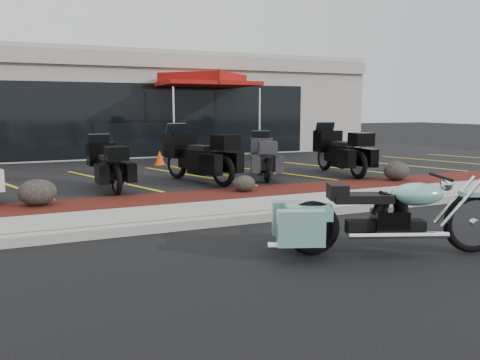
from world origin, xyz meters
name	(u,v)px	position (x,y,z in m)	size (l,w,h in m)	color
ground	(299,232)	(0.00, 0.00, 0.00)	(90.00, 90.00, 0.00)	black
curb	(273,215)	(0.00, 0.90, 0.07)	(24.00, 0.25, 0.15)	gray
sidewalk	(257,208)	(0.00, 1.60, 0.07)	(24.00, 1.20, 0.15)	gray
mulch_bed	(233,196)	(0.00, 2.80, 0.08)	(24.00, 1.20, 0.16)	#370C0C
upper_lot	(170,167)	(0.00, 8.20, 0.07)	(26.00, 9.60, 0.15)	black
dealership_building	(134,106)	(0.00, 14.47, 2.01)	(18.00, 8.16, 4.00)	#9D978E
boulder_left	(37,192)	(-3.80, 2.97, 0.40)	(0.68, 0.57, 0.49)	black
boulder_mid	(244,183)	(0.28, 2.87, 0.33)	(0.49, 0.41, 0.35)	black
boulder_right	(396,171)	(4.39, 2.89, 0.39)	(0.66, 0.55, 0.47)	black
hero_cruiser	(474,214)	(1.60, -1.83, 0.54)	(3.07, 0.78, 1.08)	#78BBAF
touring_black_front	(100,159)	(-2.47, 4.99, 0.75)	(2.06, 0.79, 1.20)	black
touring_black_mid	(177,151)	(-0.56, 5.26, 0.86)	(2.43, 0.93, 1.41)	black
touring_grey	(261,152)	(1.75, 5.19, 0.74)	(2.04, 0.78, 1.19)	#313136
touring_black_rear	(325,146)	(3.77, 5.17, 0.85)	(2.39, 0.91, 1.39)	black
traffic_cone	(160,158)	(-0.30, 8.35, 0.38)	(0.33, 0.33, 0.46)	#D44707
popup_canopy	(204,82)	(1.64, 9.74, 2.85)	(3.85, 3.85, 2.97)	silver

